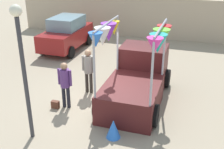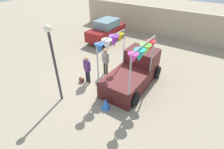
% 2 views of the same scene
% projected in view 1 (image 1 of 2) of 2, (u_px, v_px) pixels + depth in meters
% --- Properties ---
extents(ground_plane, '(60.00, 60.00, 0.00)m').
position_uv_depth(ground_plane, '(99.00, 103.00, 10.49)').
color(ground_plane, gray).
extents(vendor_truck, '(2.42, 4.05, 3.11)m').
position_uv_depth(vendor_truck, '(138.00, 76.00, 10.49)').
color(vendor_truck, '#4C1919').
rests_on(vendor_truck, ground).
extents(parked_car, '(1.88, 4.00, 1.88)m').
position_uv_depth(parked_car, '(67.00, 33.00, 16.00)').
color(parked_car, maroon).
rests_on(parked_car, ground).
extents(person_customer, '(0.53, 0.34, 1.72)m').
position_uv_depth(person_customer, '(65.00, 81.00, 9.83)').
color(person_customer, black).
rests_on(person_customer, ground).
extents(person_vendor, '(0.53, 0.34, 1.80)m').
position_uv_depth(person_vendor, '(88.00, 67.00, 10.89)').
color(person_vendor, '#2D2823').
rests_on(person_vendor, ground).
extents(handbag, '(0.28, 0.16, 0.28)m').
position_uv_depth(handbag, '(55.00, 105.00, 10.11)').
color(handbag, '#592D1E').
rests_on(handbag, ground).
extents(street_lamp, '(0.32, 0.32, 3.98)m').
position_uv_depth(street_lamp, '(22.00, 56.00, 7.57)').
color(street_lamp, '#333338').
rests_on(street_lamp, ground).
extents(brick_boundary_wall, '(18.00, 0.36, 2.60)m').
position_uv_depth(brick_boundary_wall, '(148.00, 18.00, 18.17)').
color(brick_boundary_wall, tan).
rests_on(brick_boundary_wall, ground).
extents(folded_kite_bundle_azure, '(0.57, 0.57, 0.60)m').
position_uv_depth(folded_kite_bundle_azure, '(113.00, 129.00, 8.43)').
color(folded_kite_bundle_azure, blue).
rests_on(folded_kite_bundle_azure, ground).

